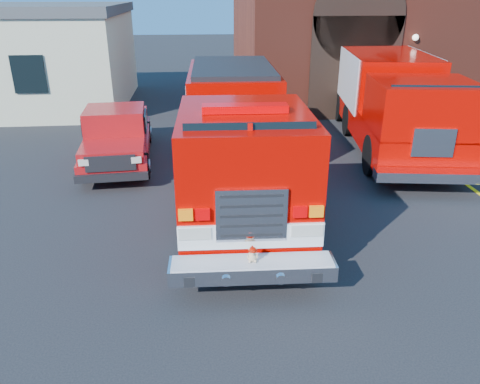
{
  "coord_description": "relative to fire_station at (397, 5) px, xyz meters",
  "views": [
    {
      "loc": [
        -0.76,
        -9.46,
        4.89
      ],
      "look_at": [
        0.0,
        -1.2,
        1.3
      ],
      "focal_mm": 35.0,
      "sensor_mm": 36.0,
      "label": 1
    }
  ],
  "objects": [
    {
      "name": "ground",
      "position": [
        -8.99,
        -13.98,
        -4.25
      ],
      "size": [
        100.0,
        100.0,
        0.0
      ],
      "primitive_type": "plane",
      "color": "black",
      "rests_on": "ground"
    },
    {
      "name": "parking_stripe_mid",
      "position": [
        -2.49,
        -9.98,
        -4.25
      ],
      "size": [
        0.12,
        3.0,
        0.01
      ],
      "primitive_type": "cube",
      "color": "yellow",
      "rests_on": "ground"
    },
    {
      "name": "parking_stripe_far",
      "position": [
        -2.49,
        -6.98,
        -4.25
      ],
      "size": [
        0.12,
        3.0,
        0.01
      ],
      "primitive_type": "cube",
      "color": "yellow",
      "rests_on": "ground"
    },
    {
      "name": "fire_station",
      "position": [
        0.0,
        0.0,
        0.0
      ],
      "size": [
        15.2,
        10.2,
        8.45
      ],
      "color": "maroon",
      "rests_on": "ground"
    },
    {
      "name": "side_building",
      "position": [
        -17.99,
        -0.99,
        -2.05
      ],
      "size": [
        10.2,
        8.2,
        4.35
      ],
      "color": "beige",
      "rests_on": "ground"
    },
    {
      "name": "fire_engine",
      "position": [
        -8.78,
        -12.0,
        -2.73
      ],
      "size": [
        2.96,
        9.63,
        2.94
      ],
      "color": "black",
      "rests_on": "ground"
    },
    {
      "name": "pickup_truck",
      "position": [
        -12.22,
        -9.32,
        -3.45
      ],
      "size": [
        2.22,
        5.32,
        1.7
      ],
      "color": "black",
      "rests_on": "ground"
    },
    {
      "name": "secondary_truck",
      "position": [
        -3.25,
        -8.42,
        -2.68
      ],
      "size": [
        4.0,
        9.21,
        2.89
      ],
      "color": "black",
      "rests_on": "ground"
    }
  ]
}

